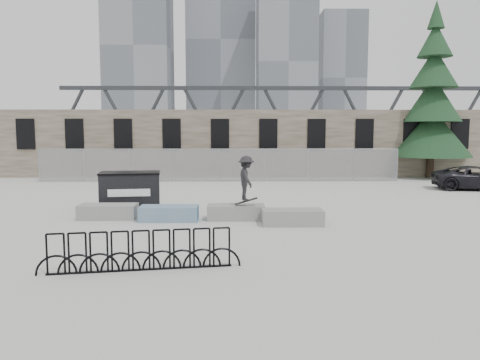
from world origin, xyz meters
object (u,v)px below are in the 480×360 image
planter_far_left (108,211)px  planter_center_right (236,211)px  planter_center_left (169,213)px  dumpster (130,191)px  spruce_tree (432,107)px  planter_offset (292,217)px  bike_rack (141,251)px  suv (478,178)px  skateboarder (246,178)px

planter_far_left → planter_center_right: (4.53, -0.18, 0.00)m
planter_far_left → planter_center_left: (2.21, -0.40, 0.00)m
dumpster → spruce_tree: spruce_tree is taller
planter_center_left → planter_offset: bearing=-10.6°
dumpster → spruce_tree: bearing=28.3°
spruce_tree → bike_rack: bearing=-126.2°
dumpster → suv: (16.94, 6.24, -0.14)m
planter_center_right → spruce_tree: (13.04, 14.68, 4.39)m
planter_far_left → planter_center_left: bearing=-10.2°
planter_far_left → planter_center_right: same height
skateboarder → planter_center_right: bearing=55.7°
planter_center_right → dumpster: (-4.11, 1.92, 0.48)m
planter_far_left → dumpster: size_ratio=0.81×
planter_center_left → skateboarder: bearing=1.6°
planter_offset → suv: bearing=39.9°
planter_center_left → planter_offset: same height
bike_rack → spruce_tree: spruce_tree is taller
planter_center_left → planter_center_right: size_ratio=1.00×
planter_center_left → suv: suv is taller
bike_rack → planter_far_left: bearing=111.0°
suv → planter_far_left: bearing=125.2°
dumpster → suv: dumpster is taller
bike_rack → suv: size_ratio=0.99×
planter_far_left → spruce_tree: (17.57, 14.50, 4.39)m
bike_rack → spruce_tree: size_ratio=0.39×
planter_center_left → planter_far_left: bearing=169.8°
spruce_tree → skateboarder: bearing=-130.6°
planter_far_left → dumpster: (0.41, 1.74, 0.48)m
dumpster → skateboarder: 4.97m
planter_center_left → bike_rack: bearing=-88.2°
planter_offset → dumpster: 6.67m
dumpster → spruce_tree: size_ratio=0.21×
spruce_tree → planter_center_left: bearing=-135.9°
planter_center_right → suv: size_ratio=0.45×
planter_far_left → planter_center_right: bearing=-2.3°
suv → dumpster: bearing=120.7°
planter_offset → planter_far_left: bearing=169.6°
planter_center_right → planter_offset: size_ratio=1.00×
planter_far_left → planter_center_right: 4.53m
dumpster → suv: size_ratio=0.55×
planter_far_left → planter_offset: 6.50m
planter_center_right → suv: 15.21m
planter_center_left → dumpster: 2.83m
planter_far_left → skateboarder: bearing=-3.7°
planter_center_left → planter_center_right: bearing=5.3°
planter_center_right → dumpster: dumpster is taller
planter_far_left → spruce_tree: bearing=39.5°
planter_offset → bike_rack: bearing=-128.4°
planter_offset → dumpster: size_ratio=0.81×
suv → skateboarder: (-12.48, -8.30, 0.84)m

